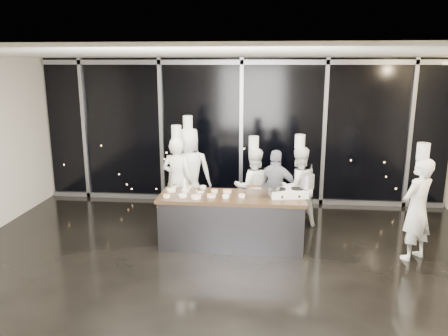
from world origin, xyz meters
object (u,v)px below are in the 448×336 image
object	(u,v)px
chef_side	(417,208)
chef_left	(189,172)
stock_pot	(308,181)
guest	(276,189)
chef_far_left	(178,180)
frying_pan	(270,187)
chef_center	(253,186)
stove	(288,192)
chef_right	(298,186)
demo_counter	(232,220)

from	to	relation	value
chef_side	chef_left	bearing A→B (deg)	-59.65
stock_pot	guest	xyz separation A→B (m)	(-0.50, 0.85, -0.40)
stock_pot	chef_left	distance (m)	2.58
chef_far_left	guest	bearing A→B (deg)	-165.64
frying_pan	chef_center	world-z (taller)	chef_center
stove	chef_far_left	world-z (taller)	chef_far_left
stove	chef_right	bearing A→B (deg)	67.42
chef_far_left	guest	world-z (taller)	chef_far_left
demo_counter	frying_pan	bearing A→B (deg)	1.07
chef_far_left	chef_center	bearing A→B (deg)	-162.09
chef_left	chef_side	distance (m)	4.25
demo_counter	stove	bearing A→B (deg)	3.13
chef_far_left	chef_right	distance (m)	2.32
demo_counter	chef_center	distance (m)	1.15
stove	chef_right	world-z (taller)	chef_right
chef_right	chef_side	size ratio (longest dim) A/B	0.95
chef_center	guest	size ratio (longest dim) A/B	1.16
chef_left	guest	distance (m)	1.80
chef_right	chef_side	world-z (taller)	chef_side
chef_right	frying_pan	bearing A→B (deg)	40.74
guest	demo_counter	bearing A→B (deg)	63.37
demo_counter	chef_center	world-z (taller)	chef_center
demo_counter	chef_right	xyz separation A→B (m)	(1.18, 1.05, 0.34)
stove	chef_right	size ratio (longest dim) A/B	0.37
chef_far_left	chef_center	world-z (taller)	chef_far_left
chef_far_left	chef_side	xyz separation A→B (m)	(4.09, -1.20, -0.02)
stock_pot	chef_side	distance (m)	1.75
chef_far_left	chef_center	distance (m)	1.47
frying_pan	stock_pot	bearing A→B (deg)	-0.80
stove	chef_right	distance (m)	1.04
stock_pot	chef_left	size ratio (longest dim) A/B	0.11
demo_counter	guest	size ratio (longest dim) A/B	1.63
stock_pot	chef_far_left	xyz separation A→B (m)	(-2.40, 0.87, -0.28)
chef_center	chef_right	distance (m)	0.86
demo_counter	chef_side	bearing A→B (deg)	-4.43
chef_right	chef_far_left	bearing A→B (deg)	-20.16
chef_left	guest	bearing A→B (deg)	162.39
frying_pan	chef_far_left	bearing A→B (deg)	142.23
demo_counter	chef_far_left	bearing A→B (deg)	139.45
frying_pan	chef_far_left	xyz separation A→B (m)	(-1.78, 0.96, -0.19)
chef_far_left	chef_center	size ratio (longest dim) A/B	1.11
stove	chef_far_left	bearing A→B (deg)	146.69
demo_counter	chef_far_left	distance (m)	1.55
demo_counter	chef_center	size ratio (longest dim) A/B	1.41
stock_pot	chef_far_left	distance (m)	2.56
chef_center	frying_pan	bearing A→B (deg)	95.79
chef_left	chef_center	distance (m)	1.36
frying_pan	stove	bearing A→B (deg)	-1.97
frying_pan	chef_far_left	world-z (taller)	chef_far_left
frying_pan	stock_pot	xyz separation A→B (m)	(0.62, 0.09, 0.09)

